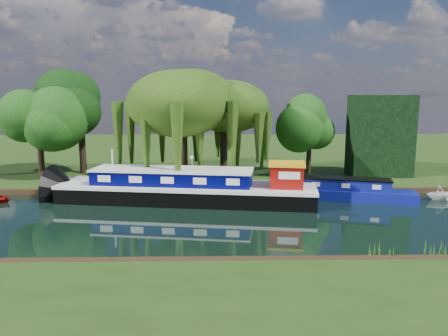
{
  "coord_description": "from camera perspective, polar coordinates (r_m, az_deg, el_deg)",
  "views": [
    {
      "loc": [
        2.6,
        -28.86,
        8.52
      ],
      "look_at": [
        3.29,
        4.88,
        2.8
      ],
      "focal_mm": 35.0,
      "sensor_mm": 36.0,
      "label": 1
    }
  ],
  "objects": [
    {
      "name": "ground",
      "position": [
        30.2,
        -6.11,
        -6.82
      ],
      "size": [
        120.0,
        120.0,
        0.0
      ],
      "primitive_type": "plane",
      "color": "black"
    },
    {
      "name": "reeds_near",
      "position": [
        23.13,
        9.72,
        -10.68
      ],
      "size": [
        33.7,
        1.5,
        1.1
      ],
      "color": "#224612",
      "rests_on": "ground"
    },
    {
      "name": "lamppost",
      "position": [
        39.88,
        -4.18,
        0.8
      ],
      "size": [
        0.36,
        0.36,
        2.56
      ],
      "color": "silver",
      "rests_on": "far_bank"
    },
    {
      "name": "conifer_hedge",
      "position": [
        46.07,
        19.73,
        3.99
      ],
      "size": [
        6.0,
        3.0,
        8.0
      ],
      "primitive_type": "cube",
      "color": "black",
      "rests_on": "far_bank"
    },
    {
      "name": "mooring_posts",
      "position": [
        38.15,
        -5.82,
        -1.88
      ],
      "size": [
        19.16,
        0.16,
        1.0
      ],
      "color": "silver",
      "rests_on": "far_bank"
    },
    {
      "name": "tree_far_left",
      "position": [
        44.54,
        -23.09,
        5.94
      ],
      "size": [
        5.26,
        5.26,
        8.48
      ],
      "color": "black",
      "rests_on": "far_bank"
    },
    {
      "name": "willow_right",
      "position": [
        41.44,
        -0.04,
        7.06
      ],
      "size": [
        7.0,
        7.0,
        8.53
      ],
      "color": "black",
      "rests_on": "far_bank"
    },
    {
      "name": "narrowboat",
      "position": [
        37.01,
        13.75,
        -2.87
      ],
      "size": [
        13.43,
        5.65,
        1.94
      ],
      "rotation": [
        0.0,
        0.0,
        -0.27
      ],
      "color": "navy",
      "rests_on": "ground"
    },
    {
      "name": "dutch_barge",
      "position": [
        35.08,
        -4.64,
        -2.67
      ],
      "size": [
        20.93,
        7.61,
        4.32
      ],
      "rotation": [
        0.0,
        0.0,
        -0.15
      ],
      "color": "black",
      "rests_on": "ground"
    },
    {
      "name": "tree_far_mid",
      "position": [
        47.06,
        -18.27,
        7.4
      ],
      "size": [
        5.89,
        5.89,
        9.65
      ],
      "color": "black",
      "rests_on": "far_bank"
    },
    {
      "name": "tree_far_right",
      "position": [
        44.61,
        11.13,
        5.23
      ],
      "size": [
        4.25,
        4.25,
        6.95
      ],
      "color": "black",
      "rests_on": "far_bank"
    },
    {
      "name": "willow_left",
      "position": [
        39.59,
        -5.37,
        8.23
      ],
      "size": [
        8.2,
        8.2,
        9.82
      ],
      "color": "black",
      "rests_on": "far_bank"
    },
    {
      "name": "white_cruiser",
      "position": [
        39.87,
        26.42,
        -3.74
      ],
      "size": [
        2.81,
        2.52,
        1.33
      ],
      "primitive_type": "imported",
      "rotation": [
        0.0,
        0.0,
        1.71
      ],
      "color": "silver",
      "rests_on": "ground"
    },
    {
      "name": "far_bank",
      "position": [
        63.46,
        -3.52,
        2.09
      ],
      "size": [
        120.0,
        52.0,
        0.45
      ],
      "primitive_type": "cube",
      "color": "#1B330E",
      "rests_on": "ground"
    }
  ]
}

